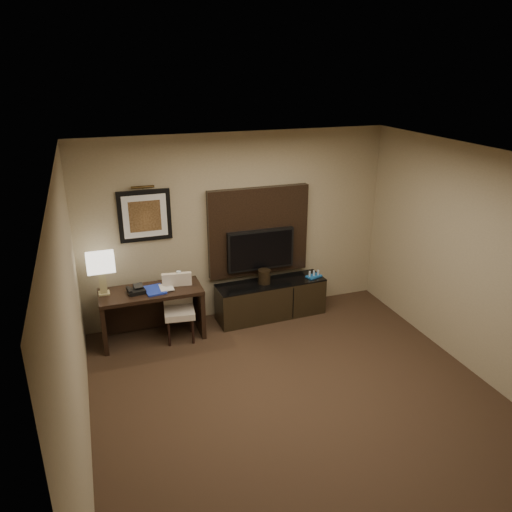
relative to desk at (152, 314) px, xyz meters
name	(u,v)px	position (x,y,z in m)	size (l,w,h in m)	color
floor	(306,410)	(1.35, -2.10, -0.37)	(4.50, 5.00, 0.01)	#322116
ceiling	(316,165)	(1.35, -2.10, 2.34)	(4.50, 5.00, 0.01)	silver
wall_back	(237,227)	(1.35, 0.40, 0.99)	(4.50, 0.01, 2.70)	#9C8C6A
wall_front	(500,486)	(1.35, -4.60, 0.99)	(4.50, 0.01, 2.70)	#9C8C6A
wall_left	(73,337)	(-0.90, -2.10, 0.99)	(0.01, 5.00, 2.70)	#9C8C6A
wall_right	(491,271)	(3.60, -2.10, 0.99)	(0.01, 5.00, 2.70)	#9C8C6A
desk	(152,314)	(0.00, 0.00, 0.00)	(1.36, 0.58, 0.73)	black
credenza	(271,299)	(1.75, 0.07, -0.08)	(1.62, 0.45, 0.56)	black
tv_wall_panel	(258,231)	(1.65, 0.34, 0.91)	(1.50, 0.12, 1.30)	black
tv	(261,250)	(1.65, 0.24, 0.66)	(1.00, 0.08, 0.60)	black
artwork	(145,216)	(0.05, 0.38, 1.29)	(0.70, 0.04, 0.70)	black
picture_light	(143,187)	(0.05, 0.34, 1.69)	(0.04, 0.04, 0.30)	#3F2E14
desk_chair	(179,312)	(0.34, -0.14, 0.05)	(0.40, 0.46, 0.83)	beige
table_lamp	(102,274)	(-0.59, 0.08, 0.65)	(0.35, 0.20, 0.57)	tan
desk_phone	(136,289)	(-0.18, -0.02, 0.42)	(0.22, 0.19, 0.11)	black
blue_folder	(155,290)	(0.05, -0.04, 0.37)	(0.25, 0.33, 0.02)	#1A30AB
book	(159,281)	(0.12, -0.02, 0.49)	(0.18, 0.02, 0.24)	#C3B899
water_bottle	(179,278)	(0.40, 0.05, 0.46)	(0.07, 0.07, 0.20)	silver
ice_bucket	(264,277)	(1.65, 0.07, 0.30)	(0.19, 0.19, 0.21)	black
minibar_tray	(314,274)	(2.43, 0.04, 0.24)	(0.23, 0.14, 0.08)	#1A5EAC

